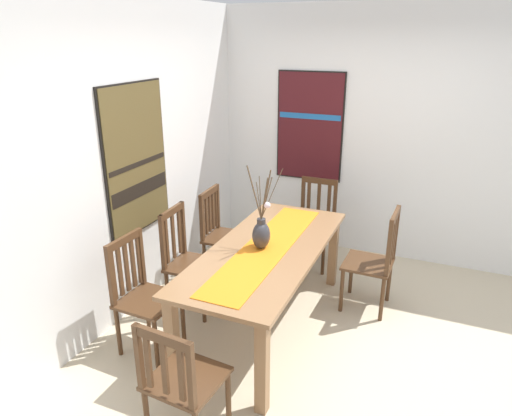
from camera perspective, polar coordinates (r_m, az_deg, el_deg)
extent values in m
cube|color=beige|center=(4.08, 9.10, -15.78)|extent=(6.40, 6.40, 0.03)
cube|color=white|center=(4.24, -14.97, 5.77)|extent=(6.40, 0.12, 2.70)
cube|color=white|center=(5.23, 15.14, 8.49)|extent=(0.12, 6.40, 2.70)
cube|color=#8E6642|center=(3.82, 1.33, -5.11)|extent=(2.01, 0.84, 0.03)
cube|color=#8E6642|center=(3.19, 0.76, -19.00)|extent=(0.08, 0.08, 0.71)
cube|color=#8E6642|center=(4.69, 9.46, -5.35)|extent=(0.08, 0.08, 0.71)
cube|color=#8E6642|center=(3.45, -10.24, -15.86)|extent=(0.08, 0.08, 0.71)
cube|color=#8E6642|center=(4.87, 1.62, -4.03)|extent=(0.08, 0.08, 0.71)
cube|color=orange|center=(3.81, 1.34, -4.83)|extent=(1.85, 0.36, 0.01)
ellipsoid|color=#333338|center=(3.75, 0.65, -3.38)|extent=(0.17, 0.14, 0.23)
cylinder|color=#333338|center=(3.70, 0.66, -1.64)|extent=(0.07, 0.07, 0.04)
cylinder|color=brown|center=(3.71, 0.37, 0.94)|extent=(0.11, 0.09, 0.27)
cylinder|color=brown|center=(3.67, 0.53, 1.29)|extent=(0.07, 0.05, 0.34)
cylinder|color=brown|center=(3.66, 1.97, 1.74)|extent=(0.12, 0.14, 0.40)
cylinder|color=brown|center=(3.66, -0.22, 1.94)|extent=(0.05, 0.15, 0.42)
cylinder|color=brown|center=(3.69, 1.31, 1.24)|extent=(0.14, 0.05, 0.32)
cylinder|color=brown|center=(3.59, 1.22, 1.57)|extent=(0.05, 0.10, 0.43)
cylinder|color=brown|center=(3.65, 1.05, 1.17)|extent=(0.05, 0.05, 0.34)
sphere|color=silver|center=(3.63, 1.39, 0.34)|extent=(0.05, 0.05, 0.05)
cube|color=#4C301C|center=(3.78, -13.02, -11.03)|extent=(0.44, 0.44, 0.03)
cylinder|color=#4C301C|center=(3.92, -8.97, -13.31)|extent=(0.04, 0.04, 0.43)
cylinder|color=#4C301C|center=(3.69, -12.19, -16.02)|extent=(0.04, 0.04, 0.43)
cylinder|color=#4C301C|center=(4.11, -13.23, -11.92)|extent=(0.04, 0.04, 0.43)
cylinder|color=#4C301C|center=(3.89, -16.57, -14.35)|extent=(0.04, 0.04, 0.43)
cube|color=#4C301C|center=(3.88, -13.93, -5.81)|extent=(0.04, 0.04, 0.50)
cube|color=#4C301C|center=(3.65, -17.47, -8.00)|extent=(0.04, 0.04, 0.50)
cube|color=#4C301C|center=(3.67, -15.97, -3.84)|extent=(0.38, 0.05, 0.06)
cube|color=#4C301C|center=(3.87, -14.17, -6.17)|extent=(0.04, 0.02, 0.41)
cube|color=#4C301C|center=(3.82, -14.88, -6.62)|extent=(0.04, 0.02, 0.41)
cube|color=#4C301C|center=(3.77, -15.62, -7.08)|extent=(0.04, 0.02, 0.41)
cube|color=#4C301C|center=(3.72, -16.37, -7.55)|extent=(0.04, 0.02, 0.41)
cube|color=#4C301C|center=(3.67, -17.15, -8.03)|extent=(0.04, 0.02, 0.41)
cube|color=#4C301C|center=(3.01, -8.52, -20.02)|extent=(0.45, 0.45, 0.03)
cylinder|color=#4C301C|center=(3.35, -9.08, -20.19)|extent=(0.04, 0.04, 0.43)
cylinder|color=#4C301C|center=(3.19, -3.42, -22.35)|extent=(0.04, 0.04, 0.43)
cube|color=#4C301C|center=(2.85, -14.19, -17.28)|extent=(0.04, 0.04, 0.43)
cube|color=#4C301C|center=(2.66, -7.96, -19.86)|extent=(0.04, 0.04, 0.43)
cube|color=#4C301C|center=(2.64, -11.49, -15.39)|extent=(0.06, 0.38, 0.06)
cube|color=#4C301C|center=(2.82, -13.09, -17.98)|extent=(0.02, 0.04, 0.34)
cube|color=#4C301C|center=(2.76, -11.18, -18.79)|extent=(0.02, 0.04, 0.34)
cube|color=#4C301C|center=(2.70, -9.16, -19.62)|extent=(0.02, 0.04, 0.34)
cube|color=#4C301C|center=(5.02, 6.98, -2.37)|extent=(0.42, 0.42, 0.03)
cylinder|color=#4C301C|center=(4.91, 8.26, -5.86)|extent=(0.04, 0.04, 0.43)
cylinder|color=#4C301C|center=(5.01, 4.28, -5.17)|extent=(0.04, 0.04, 0.43)
cylinder|color=#4C301C|center=(5.23, 9.34, -4.23)|extent=(0.04, 0.04, 0.43)
cylinder|color=#4C301C|center=(5.32, 5.59, -3.61)|extent=(0.04, 0.04, 0.43)
cube|color=#4C301C|center=(5.06, 9.68, 0.76)|extent=(0.04, 0.04, 0.48)
cube|color=#4C301C|center=(5.15, 5.81, 1.31)|extent=(0.04, 0.04, 0.48)
cube|color=#4C301C|center=(5.03, 7.84, 3.32)|extent=(0.04, 0.38, 0.06)
cube|color=#4C301C|center=(5.08, 8.95, 0.70)|extent=(0.02, 0.04, 0.39)
cube|color=#4C301C|center=(5.10, 7.72, 0.88)|extent=(0.02, 0.04, 0.39)
cube|color=#4C301C|center=(5.13, 6.50, 1.06)|extent=(0.02, 0.04, 0.39)
cube|color=#4C301C|center=(4.74, -3.53, -3.67)|extent=(0.44, 0.44, 0.03)
cylinder|color=#4C301C|center=(4.93, -0.69, -5.56)|extent=(0.04, 0.04, 0.43)
cylinder|color=#4C301C|center=(4.63, -2.33, -7.40)|extent=(0.04, 0.04, 0.43)
cylinder|color=#4C301C|center=(5.06, -4.51, -4.91)|extent=(0.04, 0.04, 0.43)
cylinder|color=#4C301C|center=(4.77, -6.34, -6.64)|extent=(0.04, 0.04, 0.43)
cube|color=#4C301C|center=(4.87, -4.77, 0.22)|extent=(0.04, 0.04, 0.49)
cube|color=#4C301C|center=(4.57, -6.69, -1.26)|extent=(0.04, 0.04, 0.49)
cube|color=#4C301C|center=(4.65, -5.79, 1.95)|extent=(0.38, 0.05, 0.06)
cube|color=#4C301C|center=(4.85, -4.90, -0.06)|extent=(0.04, 0.02, 0.40)
cube|color=#4C301C|center=(4.79, -5.29, -0.36)|extent=(0.04, 0.02, 0.40)
cube|color=#4C301C|center=(4.73, -5.69, -0.67)|extent=(0.04, 0.02, 0.40)
cube|color=#4C301C|center=(4.66, -6.10, -0.98)|extent=(0.04, 0.02, 0.40)
cube|color=#4C301C|center=(4.60, -6.52, -1.31)|extent=(0.04, 0.02, 0.40)
cube|color=#4C301C|center=(4.23, -7.68, -6.98)|extent=(0.44, 0.44, 0.03)
cylinder|color=#4C301C|center=(4.41, -4.35, -8.97)|extent=(0.04, 0.04, 0.43)
cylinder|color=#4C301C|center=(4.13, -6.45, -11.26)|extent=(0.04, 0.04, 0.43)
cylinder|color=#4C301C|center=(4.56, -8.52, -8.12)|extent=(0.04, 0.04, 0.43)
cylinder|color=#4C301C|center=(4.29, -10.83, -10.25)|extent=(0.04, 0.04, 0.43)
cube|color=#4C301C|center=(4.35, -8.97, -2.39)|extent=(0.04, 0.04, 0.51)
cube|color=#4C301C|center=(4.07, -11.41, -4.24)|extent=(0.04, 0.04, 0.51)
cube|color=#4C301C|center=(4.12, -10.35, -0.42)|extent=(0.38, 0.05, 0.06)
cube|color=#4C301C|center=(4.30, -9.39, -2.90)|extent=(0.04, 0.02, 0.42)
cube|color=#4C301C|center=(4.21, -10.14, -3.47)|extent=(0.04, 0.02, 0.42)
cube|color=#4C301C|center=(4.12, -10.93, -4.07)|extent=(0.04, 0.02, 0.42)
cube|color=#4C301C|center=(4.34, 13.59, -6.67)|extent=(0.43, 0.43, 0.03)
cylinder|color=#4C301C|center=(4.32, 10.49, -9.94)|extent=(0.04, 0.04, 0.43)
cylinder|color=#4C301C|center=(4.63, 11.62, -7.83)|extent=(0.04, 0.04, 0.43)
cylinder|color=#4C301C|center=(4.27, 15.24, -10.78)|extent=(0.04, 0.04, 0.43)
cylinder|color=#4C301C|center=(4.58, 16.04, -8.58)|extent=(0.04, 0.04, 0.43)
cube|color=#4C301C|center=(4.04, 16.03, -4.77)|extent=(0.04, 0.04, 0.52)
cube|color=#4C301C|center=(4.37, 16.80, -2.89)|extent=(0.04, 0.04, 0.52)
cube|color=#4C301C|center=(4.12, 16.75, -0.88)|extent=(0.38, 0.04, 0.06)
cube|color=#4C301C|center=(4.11, 16.16, -4.59)|extent=(0.04, 0.02, 0.43)
cube|color=#4C301C|center=(4.21, 16.41, -3.98)|extent=(0.04, 0.02, 0.43)
cube|color=#4C301C|center=(4.31, 16.65, -3.39)|extent=(0.04, 0.02, 0.43)
cube|color=black|center=(4.17, -14.60, 5.82)|extent=(0.83, 0.04, 1.30)
cube|color=brown|center=(4.16, -14.36, 5.80)|extent=(0.80, 0.01, 1.27)
cube|color=black|center=(4.22, -14.03, 2.70)|extent=(0.77, 0.00, 0.05)
cube|color=black|center=(4.17, -14.26, 5.26)|extent=(0.77, 0.00, 0.04)
cube|color=black|center=(4.24, -13.95, 1.89)|extent=(0.77, 0.00, 0.07)
cube|color=black|center=(5.32, 6.64, 9.89)|extent=(0.04, 0.76, 1.21)
cube|color=#471419|center=(5.30, 6.57, 9.85)|extent=(0.01, 0.73, 1.18)
cube|color=#1E60A8|center=(5.27, 6.61, 11.13)|extent=(0.00, 0.70, 0.06)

